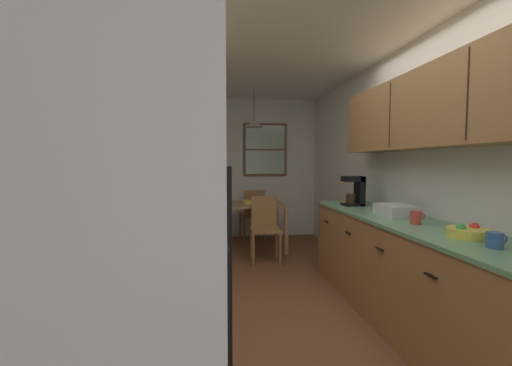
# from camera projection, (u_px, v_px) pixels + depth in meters

# --- Properties ---
(ground_plane) EXTENTS (12.00, 12.00, 0.00)m
(ground_plane) POSITION_uv_depth(u_px,v_px,m) (271.00, 291.00, 3.49)
(ground_plane) COLOR brown
(wall_left) EXTENTS (0.10, 9.00, 2.55)m
(wall_left) POSITION_uv_depth(u_px,v_px,m) (139.00, 173.00, 3.23)
(wall_left) COLOR white
(wall_left) RESTS_ON ground
(wall_right) EXTENTS (0.10, 9.00, 2.55)m
(wall_right) POSITION_uv_depth(u_px,v_px,m) (391.00, 172.00, 3.59)
(wall_right) COLOR white
(wall_right) RESTS_ON ground
(wall_back) EXTENTS (4.40, 0.10, 2.55)m
(wall_back) POSITION_uv_depth(u_px,v_px,m) (246.00, 168.00, 6.03)
(wall_back) COLOR white
(wall_back) RESTS_ON ground
(ceiling_slab) EXTENTS (4.40, 9.00, 0.08)m
(ceiling_slab) POSITION_uv_depth(u_px,v_px,m) (272.00, 45.00, 3.33)
(ceiling_slab) COLOR white
(refrigerator) EXTENTS (0.75, 0.78, 1.74)m
(refrigerator) POSITION_uv_depth(u_px,v_px,m) (114.00, 320.00, 1.06)
(refrigerator) COLOR white
(refrigerator) RESTS_ON ground
(stove_range) EXTENTS (0.66, 0.58, 1.10)m
(stove_range) POSITION_uv_depth(u_px,v_px,m) (144.00, 329.00, 1.77)
(stove_range) COLOR black
(stove_range) RESTS_ON ground
(microwave_over_range) EXTENTS (0.39, 0.64, 0.35)m
(microwave_over_range) POSITION_uv_depth(u_px,v_px,m) (117.00, 100.00, 1.68)
(microwave_over_range) COLOR white
(counter_left) EXTENTS (0.64, 2.03, 0.90)m
(counter_left) POSITION_uv_depth(u_px,v_px,m) (173.00, 261.00, 3.07)
(counter_left) COLOR olive
(counter_left) RESTS_ON ground
(upper_cabinets_left) EXTENTS (0.33, 2.11, 0.63)m
(upper_cabinets_left) POSITION_uv_depth(u_px,v_px,m) (154.00, 108.00, 2.91)
(upper_cabinets_left) COLOR olive
(counter_right) EXTENTS (0.64, 3.06, 0.90)m
(counter_right) POSITION_uv_depth(u_px,v_px,m) (415.00, 278.00, 2.62)
(counter_right) COLOR olive
(counter_right) RESTS_ON ground
(upper_cabinets_right) EXTENTS (0.33, 2.74, 0.63)m
(upper_cabinets_right) POSITION_uv_depth(u_px,v_px,m) (441.00, 107.00, 2.50)
(upper_cabinets_right) COLOR olive
(dining_table) EXTENTS (0.94, 0.80, 0.73)m
(dining_table) POSITION_uv_depth(u_px,v_px,m) (254.00, 211.00, 5.15)
(dining_table) COLOR #A87F51
(dining_table) RESTS_ON ground
(dining_chair_near) EXTENTS (0.42, 0.42, 0.90)m
(dining_chair_near) POSITION_uv_depth(u_px,v_px,m) (265.00, 225.00, 4.56)
(dining_chair_near) COLOR olive
(dining_chair_near) RESTS_ON ground
(dining_chair_far) EXTENTS (0.44, 0.44, 0.90)m
(dining_chair_far) POSITION_uv_depth(u_px,v_px,m) (253.00, 212.00, 5.77)
(dining_chair_far) COLOR olive
(dining_chair_far) RESTS_ON ground
(pendant_light) EXTENTS (0.31, 0.31, 0.61)m
(pendant_light) POSITION_uv_depth(u_px,v_px,m) (254.00, 124.00, 5.06)
(pendant_light) COLOR black
(back_window) EXTENTS (0.81, 0.05, 0.97)m
(back_window) POSITION_uv_depth(u_px,v_px,m) (265.00, 150.00, 5.98)
(back_window) COLOR brown
(trash_bin) EXTENTS (0.36, 0.36, 0.67)m
(trash_bin) POSITION_uv_depth(u_px,v_px,m) (207.00, 241.00, 4.33)
(trash_bin) COLOR white
(trash_bin) RESTS_ON ground
(storage_canister) EXTENTS (0.13, 0.13, 0.20)m
(storage_canister) POSITION_uv_depth(u_px,v_px,m) (156.00, 220.00, 2.19)
(storage_canister) COLOR #265999
(storage_canister) RESTS_ON counter_left
(dish_towel) EXTENTS (0.02, 0.16, 0.24)m
(dish_towel) POSITION_uv_depth(u_px,v_px,m) (210.00, 308.00, 1.96)
(dish_towel) COLOR beige
(coffee_maker) EXTENTS (0.22, 0.18, 0.33)m
(coffee_maker) POSITION_uv_depth(u_px,v_px,m) (355.00, 190.00, 3.64)
(coffee_maker) COLOR black
(coffee_maker) RESTS_ON counter_right
(mug_by_coffeemaker) EXTENTS (0.12, 0.08, 0.11)m
(mug_by_coffeemaker) POSITION_uv_depth(u_px,v_px,m) (416.00, 217.00, 2.54)
(mug_by_coffeemaker) COLOR #BF3F33
(mug_by_coffeemaker) RESTS_ON counter_right
(mug_spare) EXTENTS (0.13, 0.09, 0.09)m
(mug_spare) POSITION_uv_depth(u_px,v_px,m) (495.00, 240.00, 1.83)
(mug_spare) COLOR #335999
(mug_spare) RESTS_ON counter_right
(fruit_bowl) EXTENTS (0.25, 0.25, 0.09)m
(fruit_bowl) POSITION_uv_depth(u_px,v_px,m) (469.00, 232.00, 2.09)
(fruit_bowl) COLOR #E5D14C
(fruit_bowl) RESTS_ON counter_right
(dish_rack) EXTENTS (0.28, 0.34, 0.10)m
(dish_rack) POSITION_uv_depth(u_px,v_px,m) (396.00, 210.00, 2.95)
(dish_rack) COLOR silver
(dish_rack) RESTS_ON counter_right
(table_serving_bowl) EXTENTS (0.18, 0.18, 0.06)m
(table_serving_bowl) POSITION_uv_depth(u_px,v_px,m) (249.00, 202.00, 5.09)
(table_serving_bowl) COLOR #E0D14C
(table_serving_bowl) RESTS_ON dining_table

